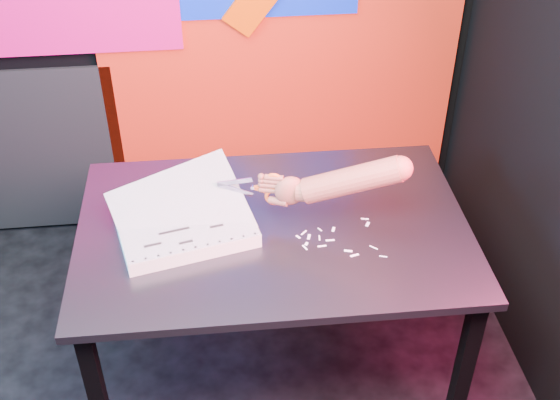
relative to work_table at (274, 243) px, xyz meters
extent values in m
cube|color=red|center=(0.14, 1.02, 0.18)|extent=(1.60, 0.02, 1.60)
cube|color=black|center=(-0.59, 0.38, -0.31)|extent=(0.05, 0.05, 0.72)
cube|color=black|center=(0.59, -0.38, -0.31)|extent=(0.05, 0.05, 0.72)
cube|color=black|center=(0.60, 0.37, -0.31)|extent=(0.05, 0.05, 0.72)
cube|color=black|center=(0.00, 0.00, 0.06)|extent=(1.32, 0.89, 0.03)
cube|color=white|center=(-0.29, 0.00, 0.11)|extent=(0.49, 0.41, 0.05)
cube|color=white|center=(-0.29, 0.00, 0.13)|extent=(0.49, 0.41, 0.00)
cube|color=white|center=(-0.29, 0.00, 0.14)|extent=(0.49, 0.39, 0.13)
cube|color=white|center=(-0.30, 0.01, 0.16)|extent=(0.50, 0.37, 0.23)
cylinder|color=black|center=(-0.45, -0.19, 0.13)|extent=(0.01, 0.01, 0.00)
cylinder|color=black|center=(-0.41, -0.18, 0.13)|extent=(0.01, 0.01, 0.00)
cylinder|color=black|center=(-0.37, -0.17, 0.13)|extent=(0.01, 0.01, 0.00)
cylinder|color=black|center=(-0.34, -0.16, 0.13)|extent=(0.01, 0.01, 0.00)
cylinder|color=black|center=(-0.30, -0.16, 0.13)|extent=(0.01, 0.01, 0.00)
cylinder|color=black|center=(-0.26, -0.15, 0.13)|extent=(0.01, 0.01, 0.00)
cylinder|color=black|center=(-0.22, -0.14, 0.13)|extent=(0.01, 0.01, 0.00)
cylinder|color=black|center=(-0.18, -0.13, 0.13)|extent=(0.01, 0.01, 0.00)
cylinder|color=black|center=(-0.15, -0.12, 0.13)|extent=(0.01, 0.01, 0.00)
cylinder|color=black|center=(-0.11, -0.11, 0.13)|extent=(0.01, 0.01, 0.00)
cylinder|color=black|center=(-0.07, -0.10, 0.13)|extent=(0.01, 0.01, 0.00)
cylinder|color=black|center=(-0.52, 0.09, 0.13)|extent=(0.01, 0.01, 0.00)
cylinder|color=black|center=(-0.48, 0.10, 0.13)|extent=(0.01, 0.01, 0.00)
cylinder|color=black|center=(-0.44, 0.11, 0.13)|extent=(0.01, 0.01, 0.00)
cylinder|color=black|center=(-0.41, 0.12, 0.13)|extent=(0.01, 0.01, 0.00)
cylinder|color=black|center=(-0.37, 0.13, 0.13)|extent=(0.01, 0.01, 0.00)
cylinder|color=black|center=(-0.33, 0.14, 0.13)|extent=(0.01, 0.01, 0.00)
cylinder|color=black|center=(-0.29, 0.15, 0.13)|extent=(0.01, 0.01, 0.00)
cylinder|color=black|center=(-0.25, 0.16, 0.13)|extent=(0.01, 0.01, 0.00)
cylinder|color=black|center=(-0.21, 0.17, 0.13)|extent=(0.01, 0.01, 0.00)
cylinder|color=black|center=(-0.18, 0.18, 0.13)|extent=(0.01, 0.01, 0.00)
cylinder|color=black|center=(-0.14, 0.18, 0.13)|extent=(0.01, 0.01, 0.00)
cube|color=black|center=(-0.41, 0.03, 0.13)|extent=(0.08, 0.03, 0.00)
cube|color=black|center=(-0.28, 0.03, 0.13)|extent=(0.06, 0.02, 0.00)
cube|color=black|center=(-0.33, -0.06, 0.13)|extent=(0.10, 0.03, 0.00)
cube|color=black|center=(-0.19, -0.05, 0.13)|extent=(0.05, 0.02, 0.00)
cube|color=black|center=(-0.39, -0.12, 0.13)|extent=(0.06, 0.02, 0.00)
cube|color=black|center=(-0.26, 0.10, 0.13)|extent=(0.07, 0.03, 0.00)
cube|color=black|center=(-0.29, -0.12, 0.13)|extent=(0.05, 0.02, 0.00)
cube|color=#939BB4|center=(-0.12, 0.06, 0.23)|extent=(0.12, 0.04, 0.05)
cube|color=#939BB4|center=(-0.12, 0.06, 0.20)|extent=(0.12, 0.04, 0.05)
cylinder|color=#939BB4|center=(-0.06, 0.04, 0.21)|extent=(0.02, 0.01, 0.01)
cube|color=#EA531E|center=(-0.04, 0.04, 0.21)|extent=(0.05, 0.02, 0.02)
cube|color=#EA531E|center=(-0.04, 0.04, 0.22)|extent=(0.05, 0.02, 0.02)
torus|color=#EA531E|center=(0.01, 0.02, 0.24)|extent=(0.07, 0.03, 0.06)
torus|color=#EA531E|center=(0.01, 0.02, 0.18)|extent=(0.07, 0.03, 0.06)
ellipsoid|color=brown|center=(0.06, 0.01, 0.21)|extent=(0.10, 0.06, 0.11)
cylinder|color=brown|center=(0.01, 0.02, 0.21)|extent=(0.08, 0.04, 0.02)
cylinder|color=brown|center=(0.01, 0.02, 0.23)|extent=(0.08, 0.04, 0.02)
cylinder|color=brown|center=(0.01, 0.02, 0.24)|extent=(0.07, 0.04, 0.02)
cylinder|color=brown|center=(0.01, 0.02, 0.26)|extent=(0.06, 0.04, 0.02)
cylinder|color=brown|center=(0.02, 0.01, 0.17)|extent=(0.07, 0.05, 0.03)
cylinder|color=brown|center=(0.11, 0.00, 0.22)|extent=(0.08, 0.08, 0.07)
cylinder|color=brown|center=(0.25, -0.04, 0.28)|extent=(0.34, 0.17, 0.20)
sphere|color=brown|center=(0.39, -0.08, 0.34)|extent=(0.08, 0.08, 0.08)
cube|color=white|center=(0.10, -0.11, 0.08)|extent=(0.02, 0.02, 0.00)
cube|color=white|center=(0.20, -0.04, 0.08)|extent=(0.02, 0.03, 0.00)
cube|color=white|center=(0.15, -0.12, 0.08)|extent=(0.03, 0.01, 0.00)
cube|color=white|center=(0.09, -0.13, 0.08)|extent=(0.02, 0.03, 0.00)
cube|color=white|center=(0.18, -0.10, 0.08)|extent=(0.03, 0.01, 0.00)
cube|color=white|center=(0.24, -0.18, 0.08)|extent=(0.03, 0.02, 0.00)
cube|color=white|center=(0.11, -0.07, 0.08)|extent=(0.02, 0.03, 0.00)
cube|color=white|center=(0.31, -0.15, 0.08)|extent=(0.02, 0.02, 0.00)
cube|color=white|center=(0.31, 0.00, 0.08)|extent=(0.03, 0.01, 0.00)
cube|color=white|center=(0.15, -0.04, 0.08)|extent=(0.01, 0.02, 0.00)
cube|color=white|center=(0.14, -0.08, 0.08)|extent=(0.01, 0.03, 0.00)
cube|color=white|center=(0.33, -0.20, 0.08)|extent=(0.03, 0.01, 0.00)
cube|color=white|center=(0.32, -0.03, 0.08)|extent=(0.02, 0.03, 0.00)
cube|color=white|center=(0.23, -0.16, 0.08)|extent=(0.03, 0.02, 0.00)
cube|color=white|center=(0.07, -0.07, 0.08)|extent=(0.02, 0.02, 0.00)
cube|color=white|center=(0.10, -0.05, 0.08)|extent=(0.02, 0.02, 0.00)
camera|label=1|loc=(-0.18, -1.83, 1.57)|focal=45.00mm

